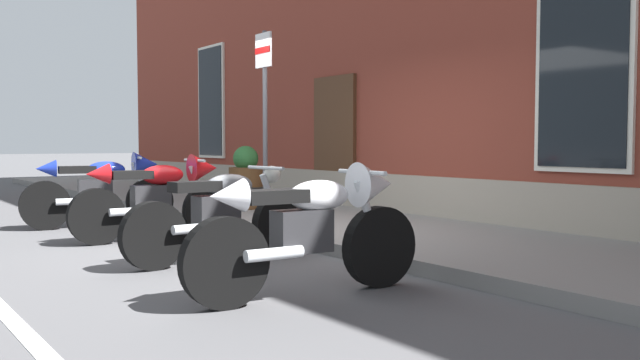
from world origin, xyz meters
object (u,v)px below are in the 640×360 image
parking_sign (264,99)px  motorcycle_red_sport (161,193)px  motorcycle_white_sport (316,224)px  barrel_planter (246,181)px  motorcycle_grey_naked (222,214)px  motorcycle_blue_sport (104,186)px

parking_sign → motorcycle_red_sport: bearing=-98.8°
motorcycle_red_sport → motorcycle_white_sport: bearing=-3.2°
motorcycle_red_sport → barrel_planter: barrel_planter is taller
motorcycle_grey_naked → barrel_planter: barrel_planter is taller
motorcycle_grey_naked → motorcycle_red_sport: bearing=177.5°
motorcycle_red_sport → motorcycle_white_sport: 3.52m
motorcycle_red_sport → motorcycle_white_sport: motorcycle_red_sport is taller
motorcycle_white_sport → parking_sign: bearing=155.1°
barrel_planter → motorcycle_blue_sport: bearing=-91.5°
motorcycle_grey_naked → parking_sign: (-1.55, 1.42, 1.26)m
motorcycle_blue_sport → barrel_planter: (0.06, 2.22, 0.01)m
motorcycle_blue_sport → motorcycle_grey_naked: size_ratio=0.99×
motorcycle_white_sport → parking_sign: size_ratio=0.82×
motorcycle_blue_sport → barrel_planter: bearing=88.5°
motorcycle_red_sport → barrel_planter: (-1.58, 2.07, 0.01)m
barrel_planter → motorcycle_red_sport: bearing=-52.5°
motorcycle_blue_sport → barrel_planter: barrel_planter is taller
motorcycle_blue_sport → barrel_planter: size_ratio=2.07×
motorcycle_white_sport → barrel_planter: barrel_planter is taller
motorcycle_grey_naked → parking_sign: 2.45m
motorcycle_blue_sport → motorcycle_red_sport: 1.65m
motorcycle_grey_naked → barrel_planter: 3.97m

